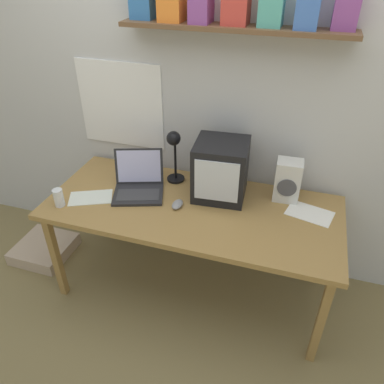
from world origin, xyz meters
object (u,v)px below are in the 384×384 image
at_px(juice_glass, 59,199).
at_px(open_notebook, 91,198).
at_px(space_heater, 288,181).
at_px(laptop, 139,182).
at_px(corner_desk, 192,213).
at_px(loose_paper_near_laptop, 310,213).
at_px(floor_cushion, 45,249).
at_px(computer_mouse, 177,204).
at_px(desk_lamp, 174,149).
at_px(crt_monitor, 221,170).

bearing_deg(juice_glass, open_notebook, 43.40).
distance_m(juice_glass, open_notebook, 0.19).
distance_m(space_heater, open_notebook, 1.23).
bearing_deg(laptop, space_heater, -7.11).
relative_size(corner_desk, laptop, 4.63).
bearing_deg(loose_paper_near_laptop, floor_cushion, -175.11).
height_order(computer_mouse, loose_paper_near_laptop, computer_mouse).
bearing_deg(loose_paper_near_laptop, desk_lamp, 174.48).
height_order(space_heater, loose_paper_near_laptop, space_heater).
bearing_deg(open_notebook, desk_lamp, 36.44).
bearing_deg(corner_desk, laptop, 170.89).
xyz_separation_m(space_heater, loose_paper_near_laptop, (0.16, -0.12, -0.13)).
xyz_separation_m(desk_lamp, floor_cushion, (-1.02, -0.25, -0.91)).
height_order(desk_lamp, juice_glass, desk_lamp).
xyz_separation_m(open_notebook, loose_paper_near_laptop, (1.32, 0.25, 0.00)).
height_order(juice_glass, space_heater, space_heater).
relative_size(crt_monitor, loose_paper_near_laptop, 1.23).
height_order(open_notebook, floor_cushion, open_notebook).
xyz_separation_m(laptop, space_heater, (0.91, 0.19, 0.07)).
distance_m(space_heater, loose_paper_near_laptop, 0.24).
bearing_deg(corner_desk, computer_mouse, -156.64).
xyz_separation_m(crt_monitor, floor_cushion, (-1.33, -0.20, -0.84)).
xyz_separation_m(loose_paper_near_laptop, floor_cushion, (-1.89, -0.16, -0.66)).
bearing_deg(loose_paper_near_laptop, laptop, -176.11).
distance_m(crt_monitor, floor_cushion, 1.59).
xyz_separation_m(laptop, loose_paper_near_laptop, (1.07, 0.07, -0.06)).
relative_size(corner_desk, desk_lamp, 4.75).
bearing_deg(corner_desk, desk_lamp, 130.63).
height_order(computer_mouse, floor_cushion, computer_mouse).
bearing_deg(computer_mouse, laptop, 162.00).
relative_size(crt_monitor, space_heater, 1.37).
relative_size(desk_lamp, floor_cushion, 0.94).
distance_m(desk_lamp, floor_cushion, 1.39).
bearing_deg(crt_monitor, space_heater, 6.26).
bearing_deg(corner_desk, space_heater, 25.14).
bearing_deg(desk_lamp, loose_paper_near_laptop, -18.32).
bearing_deg(loose_paper_near_laptop, crt_monitor, 175.90).
bearing_deg(crt_monitor, floor_cushion, -175.91).
relative_size(desk_lamp, space_heater, 1.43).
distance_m(desk_lamp, computer_mouse, 0.36).
bearing_deg(juice_glass, loose_paper_near_laptop, 14.34).
xyz_separation_m(crt_monitor, laptop, (-0.51, -0.11, -0.12)).
relative_size(space_heater, floor_cushion, 0.66).
bearing_deg(loose_paper_near_laptop, computer_mouse, -167.69).
relative_size(computer_mouse, open_notebook, 0.35).
xyz_separation_m(laptop, floor_cushion, (-0.83, -0.09, -0.72)).
bearing_deg(space_heater, loose_paper_near_laptop, -39.02).
relative_size(laptop, desk_lamp, 1.03).
bearing_deg(floor_cushion, corner_desk, 1.38).
bearing_deg(floor_cushion, laptop, 6.18).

